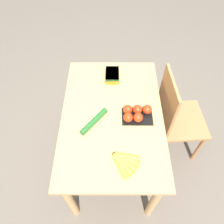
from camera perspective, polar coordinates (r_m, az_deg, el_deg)
The scene contains 7 objects.
ground_plane at distance 2.26m, azimuth 0.00°, elevation -11.81°, with size 12.00×12.00×0.00m, color #665B51.
dining_table at distance 1.71m, azimuth 0.00°, elevation -3.04°, with size 1.14×0.75×0.75m.
chair at distance 1.99m, azimuth 16.12°, elevation -1.44°, with size 0.45×0.43×0.94m.
banana_bunch at distance 1.41m, azimuth 3.11°, elevation -12.80°, with size 0.18×0.18×0.04m.
tomato_pack at distance 1.58m, azimuth 6.20°, elevation -0.33°, with size 0.15×0.22×0.08m.
carrot_bag at distance 1.83m, azimuth 0.06°, elevation 9.67°, with size 0.16×0.11×0.06m.
cucumber_near at distance 1.56m, azimuth -4.78°, elevation -2.39°, with size 0.23×0.19×0.04m.
Camera 1 is at (0.94, 0.00, 2.06)m, focal length 35.00 mm.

